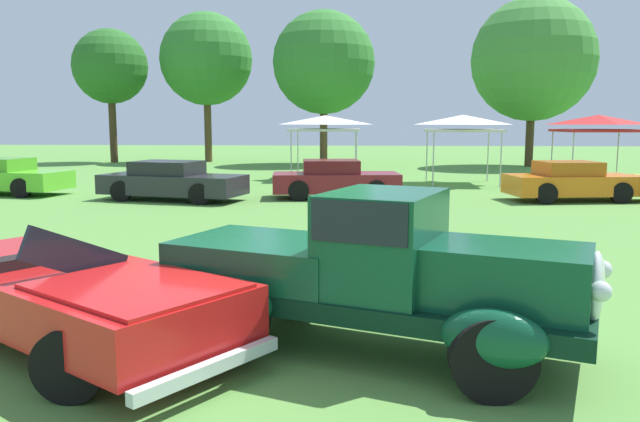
# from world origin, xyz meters

# --- Properties ---
(ground_plane) EXTENTS (120.00, 120.00, 0.00)m
(ground_plane) POSITION_xyz_m (0.00, 0.00, 0.00)
(ground_plane) COLOR #568C3D
(feature_pickup_truck) EXTENTS (4.63, 2.95, 1.70)m
(feature_pickup_truck) POSITION_xyz_m (0.74, -0.52, 0.87)
(feature_pickup_truck) COLOR black
(feature_pickup_truck) RESTS_ON ground_plane
(neighbor_convertible) EXTENTS (4.79, 4.00, 1.40)m
(neighbor_convertible) POSITION_xyz_m (-2.53, -0.58, 0.58)
(neighbor_convertible) COLOR red
(neighbor_convertible) RESTS_ON ground_plane
(show_car_lime) EXTENTS (4.66, 2.45, 1.22)m
(show_car_lime) POSITION_xyz_m (-11.61, 13.43, 0.60)
(show_car_lime) COLOR #60C62D
(show_car_lime) RESTS_ON ground_plane
(show_car_charcoal) EXTENTS (4.74, 2.68, 1.22)m
(show_car_charcoal) POSITION_xyz_m (-5.38, 12.17, 0.60)
(show_car_charcoal) COLOR #28282D
(show_car_charcoal) RESTS_ON ground_plane
(show_car_burgundy) EXTENTS (4.19, 2.13, 1.22)m
(show_car_burgundy) POSITION_xyz_m (-0.32, 13.13, 0.60)
(show_car_burgundy) COLOR maroon
(show_car_burgundy) RESTS_ON ground_plane
(show_car_orange) EXTENTS (4.10, 2.27, 1.22)m
(show_car_orange) POSITION_xyz_m (7.01, 12.90, 0.60)
(show_car_orange) COLOR orange
(show_car_orange) RESTS_ON ground_plane
(canopy_tent_left_field) EXTENTS (2.91, 2.91, 2.71)m
(canopy_tent_left_field) POSITION_xyz_m (-1.04, 19.79, 2.42)
(canopy_tent_left_field) COLOR #B7B7BC
(canopy_tent_left_field) RESTS_ON ground_plane
(canopy_tent_center_field) EXTENTS (2.77, 2.77, 2.71)m
(canopy_tent_center_field) POSITION_xyz_m (4.46, 18.19, 2.42)
(canopy_tent_center_field) COLOR #B7B7BC
(canopy_tent_center_field) RESTS_ON ground_plane
(canopy_tent_right_field) EXTENTS (2.93, 2.93, 2.71)m
(canopy_tent_right_field) POSITION_xyz_m (9.66, 18.33, 2.42)
(canopy_tent_right_field) COLOR #B7B7BC
(canopy_tent_right_field) RESTS_ON ground_plane
(treeline_far_left) EXTENTS (4.44, 4.44, 7.97)m
(treeline_far_left) POSITION_xyz_m (-14.65, 30.58, 5.72)
(treeline_far_left) COLOR #47331E
(treeline_far_left) RESTS_ON ground_plane
(treeline_mid_left) EXTENTS (5.59, 5.59, 9.03)m
(treeline_mid_left) POSITION_xyz_m (-9.01, 31.52, 6.22)
(treeline_mid_left) COLOR brown
(treeline_mid_left) RESTS_ON ground_plane
(treeline_center) EXTENTS (5.85, 5.85, 8.73)m
(treeline_center) POSITION_xyz_m (-1.75, 29.66, 5.79)
(treeline_center) COLOR brown
(treeline_center) RESTS_ON ground_plane
(treeline_mid_right) EXTENTS (6.65, 6.65, 9.12)m
(treeline_mid_right) POSITION_xyz_m (9.69, 28.56, 5.79)
(treeline_mid_right) COLOR #47331E
(treeline_mid_right) RESTS_ON ground_plane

